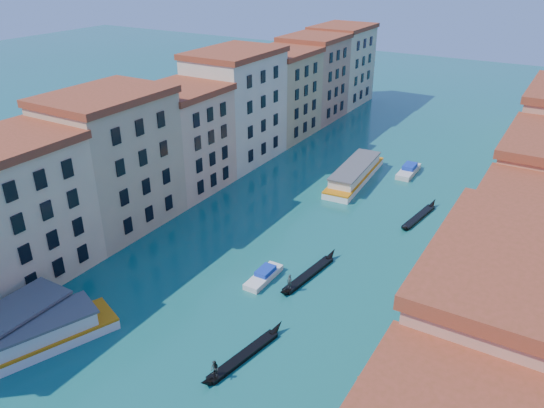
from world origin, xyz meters
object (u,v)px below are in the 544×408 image
(vaporetto_near, at_px, (7,347))
(gondola_right, at_px, (242,355))
(vaporetto_far, at_px, (355,173))
(gondola_fore, at_px, (309,273))

(vaporetto_near, distance_m, gondola_right, 23.64)
(vaporetto_far, bearing_deg, gondola_right, -84.37)
(gondola_fore, distance_m, gondola_right, 16.93)
(gondola_fore, bearing_deg, vaporetto_near, -116.48)
(vaporetto_near, bearing_deg, vaporetto_far, 100.00)
(vaporetto_near, bearing_deg, gondola_fore, 77.76)
(vaporetto_far, xyz_separation_m, gondola_right, (8.17, -48.52, -0.88))
(gondola_fore, bearing_deg, gondola_right, -79.12)
(vaporetto_far, relative_size, gondola_fore, 1.60)
(vaporetto_far, distance_m, gondola_fore, 32.42)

